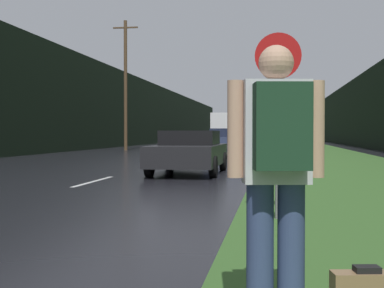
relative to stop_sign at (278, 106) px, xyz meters
The scene contains 13 objects.
grass_verge 31.81m from the stop_sign, 85.71° to the left, with size 6.00×240.00×0.02m, color #386028.
lane_stripe_c 7.33m from the stop_sign, 130.39° to the left, with size 0.12×3.00×0.01m, color silver.
lane_stripe_d 13.38m from the stop_sign, 110.41° to the left, with size 0.12×3.00×0.01m, color silver.
lane_stripe_e 20.05m from the stop_sign, 103.39° to the left, with size 0.12×3.00×0.01m, color silver.
lane_stripe_f 26.89m from the stop_sign, 99.93° to the left, with size 0.12×3.00×0.01m, color silver.
treeline_far_side 44.21m from the stop_sign, 109.35° to the left, with size 2.00×140.00×6.91m, color black.
treeline_near_side 42.54m from the stop_sign, 78.63° to the left, with size 2.00×140.00×6.35m, color black.
utility_pole_far 31.11m from the stop_sign, 109.78° to the left, with size 1.80×0.24×9.22m.
stop_sign is the anchor object (origin of this frame).
hitchhiker_with_backpack 4.30m from the stop_sign, 90.52° to the right, with size 0.62×0.48×1.82m.
car_passing_near 8.98m from the stop_sign, 107.10° to the left, with size 2.02×4.73×1.32m.
car_passing_far 21.58m from the stop_sign, 97.00° to the left, with size 2.01×4.75×1.49m.
delivery_truck 62.30m from the stop_sign, 96.11° to the left, with size 2.56×8.07×3.77m.
Camera 1 is at (4.57, 0.60, 1.25)m, focal length 50.00 mm.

